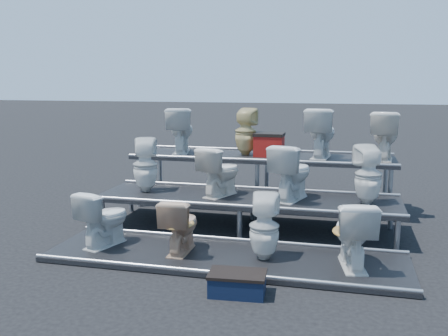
% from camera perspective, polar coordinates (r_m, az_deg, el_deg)
% --- Properties ---
extents(ground, '(80.00, 80.00, 0.00)m').
position_cam_1_polar(ground, '(7.13, 2.58, -6.92)').
color(ground, black).
rests_on(ground, ground).
extents(tier_front, '(4.20, 1.20, 0.06)m').
position_cam_1_polar(tier_front, '(5.92, 0.07, -10.21)').
color(tier_front, black).
rests_on(tier_front, ground).
extents(tier_mid, '(4.20, 1.20, 0.46)m').
position_cam_1_polar(tier_mid, '(7.07, 2.60, -5.14)').
color(tier_mid, black).
rests_on(tier_mid, ground).
extents(tier_back, '(4.20, 1.20, 0.86)m').
position_cam_1_polar(tier_back, '(8.27, 4.37, -1.51)').
color(tier_back, black).
rests_on(tier_back, ground).
extents(toilet_0, '(0.58, 0.77, 0.70)m').
position_cam_1_polar(toilet_0, '(6.33, -13.56, -5.56)').
color(toilet_0, silver).
rests_on(toilet_0, tier_front).
extents(toilet_1, '(0.37, 0.65, 0.66)m').
position_cam_1_polar(toilet_1, '(5.95, -5.01, -6.49)').
color(toilet_1, tan).
rests_on(toilet_1, tier_front).
extents(toilet_2, '(0.36, 0.36, 0.76)m').
position_cam_1_polar(toilet_2, '(5.70, 4.63, -6.71)').
color(toilet_2, silver).
rests_on(toilet_2, tier_front).
extents(toilet_3, '(0.54, 0.80, 0.75)m').
position_cam_1_polar(toilet_3, '(5.64, 14.53, -7.22)').
color(toilet_3, silver).
rests_on(toilet_3, tier_front).
extents(toilet_4, '(0.45, 0.45, 0.79)m').
position_cam_1_polar(toilet_4, '(7.37, -8.99, 0.34)').
color(toilet_4, silver).
rests_on(toilet_4, tier_mid).
extents(toilet_5, '(0.62, 0.78, 0.70)m').
position_cam_1_polar(toilet_5, '(7.02, -0.44, -0.37)').
color(toilet_5, white).
rests_on(toilet_5, tier_mid).
extents(toilet_6, '(0.63, 0.84, 0.77)m').
position_cam_1_polar(toilet_6, '(6.84, 7.74, -0.46)').
color(toilet_6, silver).
rests_on(toilet_6, tier_mid).
extents(toilet_7, '(0.45, 0.46, 0.78)m').
position_cam_1_polar(toilet_7, '(6.81, 16.16, -0.75)').
color(toilet_7, silver).
rests_on(toilet_7, tier_mid).
extents(toilet_8, '(0.57, 0.82, 0.76)m').
position_cam_1_polar(toilet_8, '(8.49, -4.99, 4.33)').
color(toilet_8, silver).
rests_on(toilet_8, tier_back).
extents(toilet_9, '(0.39, 0.39, 0.77)m').
position_cam_1_polar(toilet_9, '(8.20, 2.49, 4.17)').
color(toilet_9, '#D0BC7D').
rests_on(toilet_9, tier_back).
extents(toilet_10, '(0.51, 0.81, 0.79)m').
position_cam_1_polar(toilet_10, '(8.05, 11.02, 3.96)').
color(toilet_10, silver).
rests_on(toilet_10, tier_back).
extents(toilet_11, '(0.49, 0.78, 0.75)m').
position_cam_1_polar(toilet_11, '(8.06, 17.88, 3.54)').
color(toilet_11, white).
rests_on(toilet_11, tier_back).
extents(red_crate, '(0.46, 0.37, 0.33)m').
position_cam_1_polar(red_crate, '(8.11, 5.17, 2.51)').
color(red_crate, maroon).
rests_on(red_crate, tier_back).
extents(step_stool, '(0.56, 0.36, 0.19)m').
position_cam_1_polar(step_stool, '(5.02, 1.53, -13.21)').
color(step_stool, black).
rests_on(step_stool, ground).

